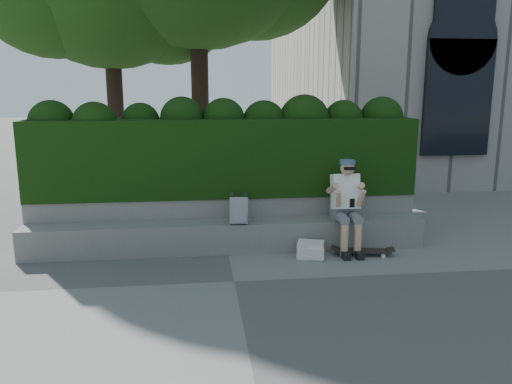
{
  "coord_description": "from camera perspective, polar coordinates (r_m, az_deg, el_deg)",
  "views": [
    {
      "loc": [
        -0.43,
        -5.97,
        2.4
      ],
      "look_at": [
        0.4,
        1.0,
        0.95
      ],
      "focal_mm": 35.0,
      "sensor_mm": 36.0,
      "label": 1
    }
  ],
  "objects": [
    {
      "name": "ground",
      "position": [
        6.45,
        -2.51,
        -10.19
      ],
      "size": [
        80.0,
        80.0,
        0.0
      ],
      "primitive_type": "plane",
      "color": "slate",
      "rests_on": "ground"
    },
    {
      "name": "planter_wall",
      "position": [
        7.97,
        -3.48,
        -3.08
      ],
      "size": [
        6.0,
        0.5,
        0.75
      ],
      "primitive_type": "cube",
      "color": "gray",
      "rests_on": "ground"
    },
    {
      "name": "bench_ledge",
      "position": [
        7.55,
        -3.25,
        -5.09
      ],
      "size": [
        6.0,
        0.45,
        0.45
      ],
      "primitive_type": "cube",
      "color": "gray",
      "rests_on": "ground"
    },
    {
      "name": "backpack_plaid",
      "position": [
        7.36,
        -1.97,
        -2.12
      ],
      "size": [
        0.28,
        0.17,
        0.39
      ],
      "primitive_type": "cube",
      "rotation": [
        0.0,
        0.0,
        -0.12
      ],
      "color": "#A2A1A6",
      "rests_on": "bench_ledge"
    },
    {
      "name": "person",
      "position": [
        7.56,
        10.26,
        -1.12
      ],
      "size": [
        0.4,
        0.76,
        1.38
      ],
      "color": "slate",
      "rests_on": "ground"
    },
    {
      "name": "hedge",
      "position": [
        8.0,
        -3.66,
        4.1
      ],
      "size": [
        6.0,
        1.0,
        1.2
      ],
      "primitive_type": "cube",
      "color": "black",
      "rests_on": "planter_wall"
    },
    {
      "name": "skateboard",
      "position": [
        7.54,
        12.12,
        -6.59
      ],
      "size": [
        0.82,
        0.34,
        0.08
      ],
      "rotation": [
        0.0,
        0.0,
        -0.19
      ],
      "color": "black",
      "rests_on": "ground"
    },
    {
      "name": "backpack_ground",
      "position": [
        7.31,
        6.26,
        -6.57
      ],
      "size": [
        0.44,
        0.37,
        0.24
      ],
      "primitive_type": "cube",
      "rotation": [
        0.0,
        0.0,
        -0.32
      ],
      "color": "silver",
      "rests_on": "ground"
    }
  ]
}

